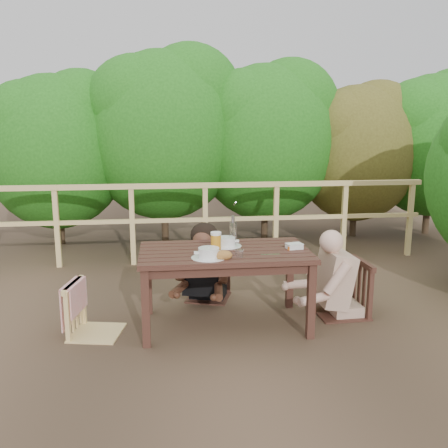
{
  "coord_description": "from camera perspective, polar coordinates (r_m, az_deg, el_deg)",
  "views": [
    {
      "loc": [
        -0.5,
        -4.1,
        1.78
      ],
      "look_at": [
        0.0,
        0.05,
        0.9
      ],
      "focal_mm": 40.12,
      "sensor_mm": 36.0,
      "label": 1
    }
  ],
  "objects": [
    {
      "name": "table",
      "position": [
        4.38,
        0.08,
        -7.39
      ],
      "size": [
        1.45,
        0.81,
        0.67
      ],
      "primitive_type": "cube",
      "color": "#381E17",
      "rests_on": "ground"
    },
    {
      "name": "soup_far",
      "position": [
        4.41,
        0.21,
        -2.1
      ],
      "size": [
        0.28,
        0.28,
        0.09
      ],
      "primitive_type": "cylinder",
      "color": "white",
      "rests_on": "table"
    },
    {
      "name": "bottle",
      "position": [
        4.42,
        1.03,
        -0.85
      ],
      "size": [
        0.07,
        0.07,
        0.28
      ],
      "primitive_type": "cylinder",
      "color": "silver",
      "rests_on": "table"
    },
    {
      "name": "chair_left",
      "position": [
        4.31,
        -14.55,
        -6.86
      ],
      "size": [
        0.49,
        0.49,
        0.84
      ],
      "primitive_type": "cube",
      "rotation": [
        0.0,
        0.0,
        1.38
      ],
      "color": "#DBBC74",
      "rests_on": "ground"
    },
    {
      "name": "beer_glass",
      "position": [
        4.24,
        -0.93,
        -2.08
      ],
      "size": [
        0.09,
        0.09,
        0.17
      ],
      "primitive_type": "cylinder",
      "color": "orange",
      "rests_on": "table"
    },
    {
      "name": "diner_right",
      "position": [
        4.69,
        13.74,
        -2.32
      ],
      "size": [
        0.68,
        0.56,
        1.32
      ],
      "primitive_type": null,
      "rotation": [
        0.0,
        0.0,
        1.62
      ],
      "color": "tan",
      "rests_on": "ground"
    },
    {
      "name": "hedge_row",
      "position": [
        7.36,
        0.15,
        12.82
      ],
      "size": [
        6.6,
        1.6,
        3.8
      ],
      "primitive_type": null,
      "color": "#1F5E16",
      "rests_on": "ground"
    },
    {
      "name": "woman",
      "position": [
        4.97,
        -1.86,
        -1.69
      ],
      "size": [
        0.65,
        0.73,
        1.23
      ],
      "primitive_type": null,
      "rotation": [
        0.0,
        0.0,
        2.84
      ],
      "color": "black",
      "rests_on": "ground"
    },
    {
      "name": "chair_right",
      "position": [
        4.72,
        13.29,
        -4.52
      ],
      "size": [
        0.49,
        0.49,
        0.94
      ],
      "primitive_type": "cube",
      "rotation": [
        0.0,
        0.0,
        -1.53
      ],
      "color": "#381E17",
      "rests_on": "ground"
    },
    {
      "name": "ground",
      "position": [
        4.5,
        0.08,
        -11.41
      ],
      "size": [
        60.0,
        60.0,
        0.0
      ],
      "primitive_type": "plane",
      "color": "brown",
      "rests_on": "ground"
    },
    {
      "name": "bread_roll",
      "position": [
        4.02,
        -0.02,
        -3.59
      ],
      "size": [
        0.14,
        0.1,
        0.08
      ],
      "primitive_type": "ellipsoid",
      "color": "#A85D2C",
      "rests_on": "table"
    },
    {
      "name": "soup_near",
      "position": [
        4.04,
        -1.75,
        -3.38
      ],
      "size": [
        0.29,
        0.29,
        0.1
      ],
      "primitive_type": "cylinder",
      "color": "white",
      "rests_on": "table"
    },
    {
      "name": "tumbler",
      "position": [
        4.06,
        1.76,
        -3.44
      ],
      "size": [
        0.07,
        0.07,
        0.08
      ],
      "primitive_type": "cylinder",
      "color": "silver",
      "rests_on": "table"
    },
    {
      "name": "chair_far",
      "position": [
        5.01,
        -1.82,
        -4.03
      ],
      "size": [
        0.51,
        0.51,
        0.82
      ],
      "primitive_type": "cube",
      "rotation": [
        0.0,
        0.0,
        -0.3
      ],
      "color": "#381E17",
      "rests_on": "ground"
    },
    {
      "name": "railing",
      "position": [
        6.26,
        -2.14,
        0.11
      ],
      "size": [
        5.6,
        0.1,
        1.01
      ],
      "primitive_type": "cube",
      "color": "#DBBC74",
      "rests_on": "ground"
    },
    {
      "name": "butter_tub",
      "position": [
        4.37,
        8.0,
        -2.59
      ],
      "size": [
        0.16,
        0.13,
        0.06
      ],
      "primitive_type": "cube",
      "rotation": [
        0.0,
        0.0,
        0.21
      ],
      "color": "silver",
      "rests_on": "table"
    }
  ]
}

